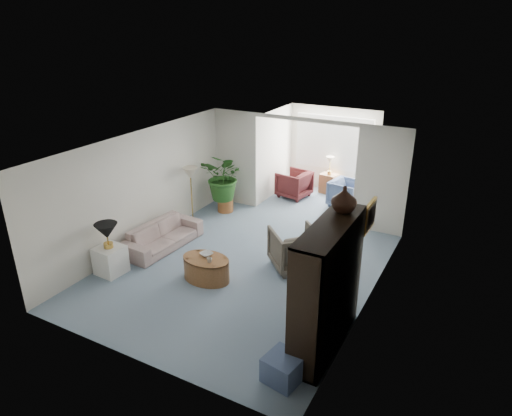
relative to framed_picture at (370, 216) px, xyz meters
The scene contains 26 objects.
floor 2.99m from the framed_picture, behind, with size 6.00×6.00×0.00m, color gray.
sunroom_floor 5.16m from the framed_picture, 120.36° to the left, with size 2.60×2.60×0.00m, color gray.
back_pier_left 5.37m from the framed_picture, 144.59° to the left, with size 1.20×0.12×2.50m, color silver.
back_pier_right 3.18m from the framed_picture, 100.24° to the left, with size 1.20×0.12×2.50m, color silver.
back_header 4.03m from the framed_picture, 128.43° to the left, with size 2.60×0.12×0.10m, color silver.
window_pane 5.83m from the framed_picture, 114.98° to the left, with size 2.20×0.02×1.50m, color white.
window_blinds 5.81m from the framed_picture, 115.11° to the left, with size 2.20×0.02×1.50m, color white.
framed_picture is the anchor object (origin of this frame).
sofa 4.67m from the framed_picture, behind, with size 1.88×0.73×0.55m, color #B7AC9A.
end_table 5.01m from the framed_picture, 165.16° to the right, with size 0.50×0.50×0.55m, color white.
table_lamp 4.87m from the framed_picture, 165.16° to the right, with size 0.44×0.44×0.30m, color black.
floor_lamp 4.94m from the framed_picture, 161.82° to the left, with size 0.36×0.36×0.28m, color beige.
coffee_table 3.27m from the framed_picture, 169.24° to the right, with size 0.95×0.95×0.45m, color brown.
coffee_bowl 3.19m from the framed_picture, behind, with size 0.23×0.23×0.06m, color beige.
coffee_cup 3.04m from the framed_picture, 166.64° to the right, with size 0.10×0.10×0.09m, color #B7AFA0.
wingback_chair 2.15m from the framed_picture, 156.62° to the left, with size 0.88×0.90×0.82m, color #5B5648.
side_table_dark 1.94m from the framed_picture, 131.82° to the left, with size 0.45×0.36×0.54m, color black.
entertainment_cabinet 1.45m from the framed_picture, 100.43° to the right, with size 0.48×1.81×2.01m, color black.
cabinet_urn 0.93m from the framed_picture, 107.05° to the right, with size 0.37×0.37×0.39m, color black.
ottoman 2.74m from the framed_picture, 101.37° to the right, with size 0.48×0.48×0.38m, color slate.
plant_pot 5.20m from the framed_picture, 150.23° to the left, with size 0.40×0.40×0.32m, color #95572B.
house_plant 5.02m from the framed_picture, 150.23° to the left, with size 1.12×0.97×1.25m, color #275A1E.
sunroom_chair_blue 4.78m from the framed_picture, 111.55° to the left, with size 0.76×0.78×0.71m, color slate.
sunroom_chair_maroon 5.49m from the framed_picture, 126.74° to the left, with size 0.79×0.82×0.74m, color #571D21.
sunroom_table 5.75m from the framed_picture, 115.89° to the left, with size 0.46×0.36×0.56m, color brown.
shelf_clutter 1.52m from the framed_picture, 101.58° to the right, with size 0.30×1.10×1.06m.
Camera 1 is at (4.01, -6.84, 4.62)m, focal length 31.98 mm.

